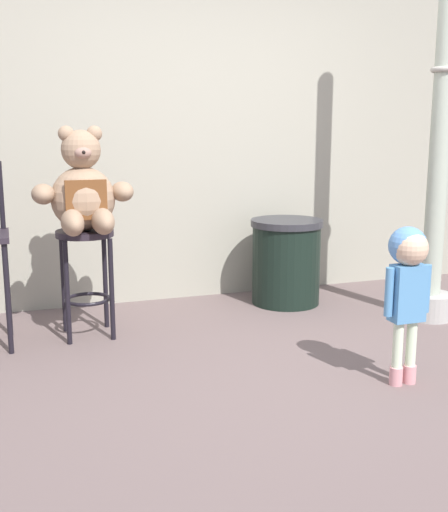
% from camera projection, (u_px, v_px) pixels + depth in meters
% --- Properties ---
extents(ground_plane, '(24.00, 24.00, 0.00)m').
position_uv_depth(ground_plane, '(306.00, 386.00, 3.36)').
color(ground_plane, '#685655').
extents(building_wall, '(6.96, 0.30, 3.04)m').
position_uv_depth(building_wall, '(194.00, 104.00, 4.99)').
color(building_wall, '#A09D8C').
rests_on(building_wall, ground_plane).
extents(bar_stool_with_teddy, '(0.37, 0.37, 0.70)m').
position_uv_depth(bar_stool_with_teddy, '(86.00, 261.00, 4.08)').
color(bar_stool_with_teddy, '#282029').
rests_on(bar_stool_with_teddy, ground_plane).
extents(teddy_bear, '(0.63, 0.56, 0.66)m').
position_uv_depth(teddy_bear, '(84.00, 193.00, 3.96)').
color(teddy_bear, '#9C7C62').
rests_on(teddy_bear, bar_stool_with_teddy).
extents(child_walking, '(0.27, 0.21, 0.85)m').
position_uv_depth(child_walking, '(408.00, 271.00, 3.27)').
color(child_walking, pink).
rests_on(child_walking, ground_plane).
extents(trash_bin, '(0.55, 0.55, 0.66)m').
position_uv_depth(trash_bin, '(286.00, 261.00, 4.88)').
color(trash_bin, black).
rests_on(trash_bin, ground_plane).
extents(lamppost, '(0.33, 0.33, 2.98)m').
position_uv_depth(lamppost, '(440.00, 150.00, 4.32)').
color(lamppost, '#ADAAA5').
rests_on(lamppost, ground_plane).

